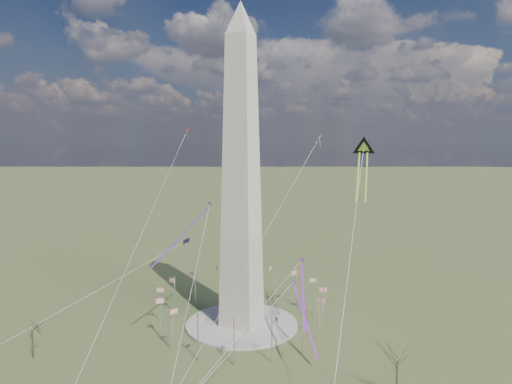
% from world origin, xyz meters
% --- Properties ---
extents(ground, '(2000.00, 2000.00, 0.00)m').
position_xyz_m(ground, '(0.00, 0.00, 0.00)').
color(ground, '#555E2F').
rests_on(ground, ground).
extents(plaza, '(36.00, 36.00, 0.80)m').
position_xyz_m(plaza, '(0.00, 0.00, 0.40)').
color(plaza, beige).
rests_on(plaza, ground).
extents(washington_monument, '(15.56, 15.56, 100.00)m').
position_xyz_m(washington_monument, '(0.00, 0.00, 47.95)').
color(washington_monument, '#BBAB9D').
rests_on(washington_monument, plaza).
extents(flagpole_ring, '(54.40, 54.40, 13.00)m').
position_xyz_m(flagpole_ring, '(-0.00, -0.00, 7.27)').
color(flagpole_ring, white).
rests_on(flagpole_ring, ground).
extents(tree_near, '(7.87, 7.87, 13.77)m').
position_xyz_m(tree_near, '(51.29, -22.14, 9.82)').
color(tree_near, '#403127').
rests_on(tree_near, ground).
extents(tree_far, '(6.71, 6.71, 11.75)m').
position_xyz_m(tree_far, '(-41.64, -44.16, 8.37)').
color(tree_far, '#403127').
rests_on(tree_far, ground).
extents(kite_delta_black, '(8.61, 20.33, 16.58)m').
position_xyz_m(kite_delta_black, '(36.53, 4.91, 56.34)').
color(kite_delta_black, black).
rests_on(kite_delta_black, ground).
extents(kite_diamond_purple, '(2.61, 3.42, 9.99)m').
position_xyz_m(kite_diamond_purple, '(-22.76, 2.82, 23.99)').
color(kite_diamond_purple, '#3E1A77').
rests_on(kite_diamond_purple, ground).
extents(kite_streamer_left, '(8.89, 19.45, 14.09)m').
position_xyz_m(kite_streamer_left, '(23.73, -9.23, 19.74)').
color(kite_streamer_left, '#D82247').
rests_on(kite_streamer_left, ground).
extents(kite_streamer_mid, '(6.97, 23.64, 16.48)m').
position_xyz_m(kite_streamer_mid, '(-10.82, -11.87, 34.14)').
color(kite_streamer_mid, '#D82247').
rests_on(kite_streamer_mid, ground).
extents(kite_streamer_right, '(14.37, 17.94, 14.92)m').
position_xyz_m(kite_streamer_right, '(22.18, -5.92, 11.77)').
color(kite_streamer_right, '#D82247').
rests_on(kite_streamer_right, ground).
extents(kite_small_red, '(1.51, 2.34, 5.11)m').
position_xyz_m(kite_small_red, '(-39.73, 29.90, 62.69)').
color(kite_small_red, red).
rests_on(kite_small_red, ground).
extents(kite_small_white, '(1.73, 1.54, 4.69)m').
position_xyz_m(kite_small_white, '(13.00, 39.01, 60.20)').
color(kite_small_white, silver).
rests_on(kite_small_white, ground).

